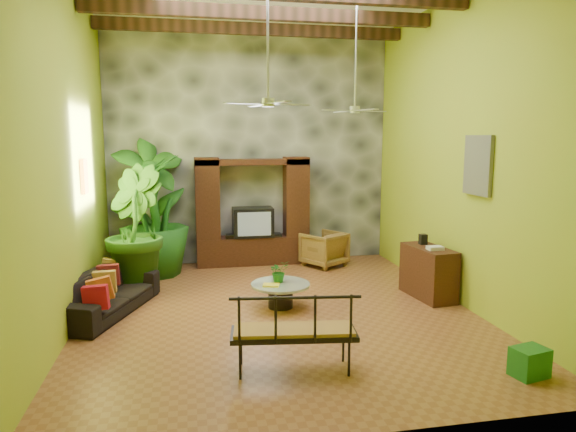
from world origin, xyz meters
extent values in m
plane|color=brown|center=(0.00, 0.00, 0.00)|extent=(7.00, 7.00, 0.00)
cube|color=#A9B428|center=(0.00, 3.50, 2.50)|extent=(6.00, 0.02, 5.00)
cube|color=#A9B428|center=(-3.00, 0.00, 2.50)|extent=(0.02, 7.00, 5.00)
cube|color=#A9B428|center=(3.00, 0.00, 2.50)|extent=(0.02, 7.00, 5.00)
cube|color=#383C40|center=(0.00, 3.44, 2.50)|extent=(5.98, 0.10, 4.98)
cube|color=#3F2214|center=(0.00, 1.30, 4.78)|extent=(5.95, 0.16, 0.22)
cube|color=#3F2214|center=(0.00, 2.60, 4.78)|extent=(5.95, 0.16, 0.22)
cube|color=black|center=(0.00, 3.14, 0.30)|extent=(2.40, 0.50, 0.60)
cube|color=black|center=(-0.95, 3.14, 1.30)|extent=(0.50, 0.48, 2.00)
cube|color=black|center=(0.95, 3.14, 1.30)|extent=(0.50, 0.48, 2.00)
cube|color=black|center=(0.00, 3.14, 2.20)|extent=(2.40, 0.48, 0.12)
cube|color=black|center=(0.00, 3.12, 0.92)|extent=(0.85, 0.52, 0.62)
cube|color=#8C99A8|center=(0.00, 2.85, 0.92)|extent=(0.70, 0.02, 0.50)
cylinder|color=#BCBCC1|center=(-0.20, -0.40, 4.10)|extent=(0.04, 0.04, 1.80)
cylinder|color=#BCBCC1|center=(-0.20, -0.40, 3.20)|extent=(0.18, 0.18, 0.12)
cube|color=#BCBCC1|center=(0.15, -0.31, 3.18)|extent=(0.58, 0.26, 0.01)
cube|color=#BCBCC1|center=(-0.29, -0.05, 3.18)|extent=(0.26, 0.58, 0.01)
cube|color=#BCBCC1|center=(-0.55, -0.49, 3.18)|extent=(0.58, 0.26, 0.01)
cube|color=#BCBCC1|center=(-0.11, -0.75, 3.18)|extent=(0.26, 0.58, 0.01)
cylinder|color=#BCBCC1|center=(1.60, 1.20, 4.10)|extent=(0.04, 0.04, 1.80)
cylinder|color=#BCBCC1|center=(1.60, 1.20, 3.20)|extent=(0.18, 0.18, 0.12)
cube|color=#BCBCC1|center=(1.95, 1.29, 3.18)|extent=(0.58, 0.26, 0.01)
cube|color=#BCBCC1|center=(1.51, 1.55, 3.18)|extent=(0.26, 0.58, 0.01)
cube|color=#BCBCC1|center=(1.25, 1.11, 3.18)|extent=(0.58, 0.26, 0.01)
cube|color=#BCBCC1|center=(1.69, 0.85, 3.18)|extent=(0.26, 0.58, 0.01)
cube|color=gold|center=(-2.96, 1.00, 2.10)|extent=(0.06, 0.32, 0.55)
cube|color=#245D86|center=(2.96, -0.60, 2.30)|extent=(0.06, 0.70, 0.90)
imported|color=black|center=(-2.65, 0.44, 0.31)|extent=(1.56, 2.31, 0.63)
imported|color=olive|center=(1.46, 2.67, 0.37)|extent=(1.09, 1.10, 0.73)
imported|color=#26681B|center=(-2.08, 3.03, 1.38)|extent=(1.72, 1.46, 2.76)
imported|color=#285E18|center=(-2.32, 1.58, 1.13)|extent=(1.36, 1.50, 2.25)
imported|color=#1C5817|center=(-2.02, 2.61, 1.19)|extent=(1.48, 1.48, 2.38)
cylinder|color=black|center=(0.07, 0.18, 0.18)|extent=(0.40, 0.40, 0.36)
cylinder|color=#B2BEB9|center=(0.07, 0.18, 0.38)|extent=(0.95, 0.95, 0.04)
imported|color=#1A641A|center=(0.06, 0.27, 0.58)|extent=(0.39, 0.37, 0.35)
cube|color=yellow|center=(-0.10, 0.07, 0.41)|extent=(0.29, 0.24, 0.03)
cube|color=black|center=(-0.17, -2.06, 0.45)|extent=(1.52, 0.67, 0.06)
cube|color=#A67334|center=(-0.17, -2.06, 0.49)|extent=(1.44, 0.62, 0.06)
cube|color=black|center=(-0.17, -2.33, 0.72)|extent=(1.46, 0.23, 0.54)
cube|color=#372011|center=(2.65, 0.23, 0.44)|extent=(0.61, 1.14, 0.87)
cube|color=#1D6E2E|center=(2.45, -2.74, 0.17)|extent=(0.44, 0.37, 0.34)
camera|label=1|loc=(-1.33, -7.65, 2.73)|focal=32.00mm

